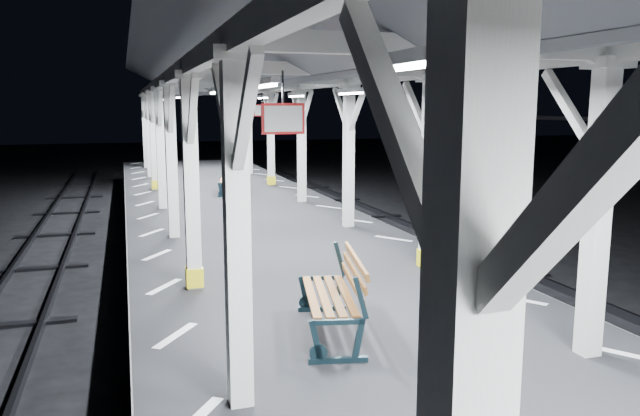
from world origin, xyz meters
name	(u,v)px	position (x,y,z in m)	size (l,w,h in m)	color
ground	(360,385)	(0.00, 0.00, 0.00)	(120.00, 120.00, 0.00)	black
platform	(360,351)	(0.00, 0.00, 0.50)	(6.00, 50.00, 1.00)	black
hazard_stripes_left	(176,335)	(-2.45, 0.00, 1.00)	(1.00, 48.00, 0.01)	silver
hazard_stripes_right	(516,299)	(2.45, 0.00, 1.00)	(1.00, 48.00, 0.01)	silver
canopy	(364,45)	(0.00, -0.02, 4.56)	(5.40, 49.00, 4.65)	silver
bench_mid	(338,293)	(-0.52, -0.54, 1.53)	(1.04, 1.94, 1.00)	black
bench_far	(230,179)	(0.27, 12.33, 1.47)	(0.88, 1.71, 0.88)	black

